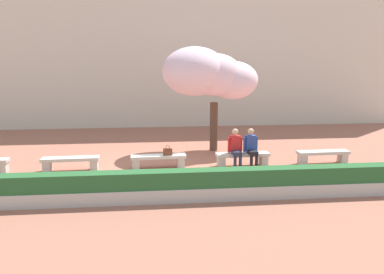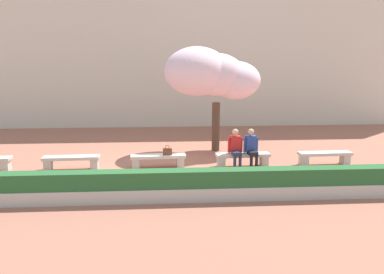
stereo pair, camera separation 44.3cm
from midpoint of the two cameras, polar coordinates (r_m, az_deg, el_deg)
ground_plane at (r=12.63m, az=-4.13°, el=-4.71°), size 100.00×100.00×0.00m
building_facade at (r=21.98m, az=-4.19°, el=13.91°), size 28.00×4.00×8.85m
stone_bench_near_west at (r=12.89m, az=-16.98°, el=-3.45°), size 1.84×0.48×0.45m
stone_bench_center at (r=12.54m, az=-4.15°, el=-3.37°), size 1.84×0.48×0.45m
stone_bench_near_east at (r=12.84m, az=8.72°, el=-3.12°), size 1.84×0.48×0.45m
stone_bench_east_end at (r=13.74m, az=20.45°, el=-2.76°), size 1.84×0.48×0.45m
person_seated_left at (r=12.64m, az=7.66°, el=-1.49°), size 0.51×0.69×1.29m
person_seated_right at (r=12.76m, az=10.03°, el=-1.44°), size 0.51×0.71×1.29m
handbag at (r=12.45m, az=-2.75°, el=-2.17°), size 0.30×0.15×0.34m
cherry_tree_main at (r=14.64m, az=3.90°, el=9.43°), size 3.76×2.47×4.06m
planter_hedge_foreground at (r=9.66m, az=-4.23°, el=-7.49°), size 17.72×0.50×0.80m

